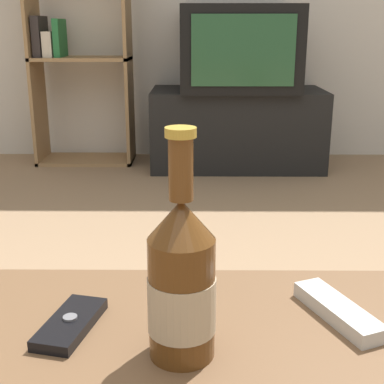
{
  "coord_description": "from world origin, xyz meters",
  "views": [
    {
      "loc": [
        0.04,
        -0.45,
        0.81
      ],
      "look_at": [
        0.04,
        0.38,
        0.56
      ],
      "focal_mm": 50.0,
      "sensor_mm": 36.0,
      "label": 1
    }
  ],
  "objects_px": {
    "bookshelf": "(76,55)",
    "cell_phone": "(71,323)",
    "beer_bottle": "(182,282)",
    "tv_stand": "(237,128)",
    "remote_control": "(338,311)",
    "television": "(239,48)"
  },
  "relations": [
    {
      "from": "television",
      "to": "bookshelf",
      "type": "xyz_separation_m",
      "value": [
        -0.96,
        0.11,
        -0.04
      ]
    },
    {
      "from": "beer_bottle",
      "to": "television",
      "type": "bearing_deg",
      "value": 84.37
    },
    {
      "from": "television",
      "to": "cell_phone",
      "type": "height_order",
      "value": "television"
    },
    {
      "from": "television",
      "to": "tv_stand",
      "type": "bearing_deg",
      "value": 90.0
    },
    {
      "from": "cell_phone",
      "to": "beer_bottle",
      "type": "bearing_deg",
      "value": -7.09
    },
    {
      "from": "television",
      "to": "cell_phone",
      "type": "bearing_deg",
      "value": -98.8
    },
    {
      "from": "cell_phone",
      "to": "tv_stand",
      "type": "bearing_deg",
      "value": 94.21
    },
    {
      "from": "television",
      "to": "beer_bottle",
      "type": "distance_m",
      "value": 2.63
    },
    {
      "from": "television",
      "to": "beer_bottle",
      "type": "bearing_deg",
      "value": -95.63
    },
    {
      "from": "bookshelf",
      "to": "cell_phone",
      "type": "distance_m",
      "value": 2.74
    },
    {
      "from": "remote_control",
      "to": "beer_bottle",
      "type": "bearing_deg",
      "value": 179.03
    },
    {
      "from": "cell_phone",
      "to": "remote_control",
      "type": "bearing_deg",
      "value": 17.84
    },
    {
      "from": "bookshelf",
      "to": "remote_control",
      "type": "relative_size",
      "value": 8.44
    },
    {
      "from": "tv_stand",
      "to": "bookshelf",
      "type": "height_order",
      "value": "bookshelf"
    },
    {
      "from": "television",
      "to": "cell_phone",
      "type": "relative_size",
      "value": 5.21
    },
    {
      "from": "tv_stand",
      "to": "beer_bottle",
      "type": "bearing_deg",
      "value": -95.62
    },
    {
      "from": "bookshelf",
      "to": "beer_bottle",
      "type": "height_order",
      "value": "bookshelf"
    },
    {
      "from": "tv_stand",
      "to": "bookshelf",
      "type": "distance_m",
      "value": 1.05
    },
    {
      "from": "tv_stand",
      "to": "bookshelf",
      "type": "relative_size",
      "value": 0.8
    },
    {
      "from": "beer_bottle",
      "to": "remote_control",
      "type": "relative_size",
      "value": 1.76
    },
    {
      "from": "beer_bottle",
      "to": "cell_phone",
      "type": "distance_m",
      "value": 0.17
    },
    {
      "from": "television",
      "to": "remote_control",
      "type": "relative_size",
      "value": 4.41
    }
  ]
}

